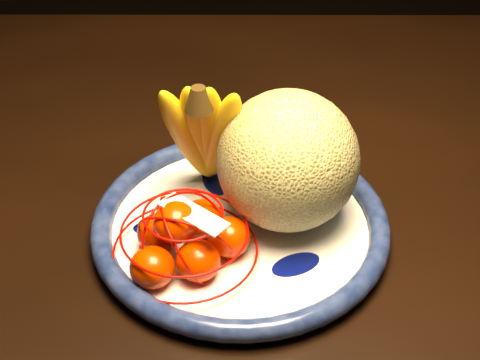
{
  "coord_description": "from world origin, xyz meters",
  "views": [
    {
      "loc": [
        -0.06,
        -0.71,
        1.34
      ],
      "look_at": [
        -0.03,
        -0.09,
        0.85
      ],
      "focal_mm": 55.0,
      "sensor_mm": 36.0,
      "label": 1
    }
  ],
  "objects_px": {
    "cantaloupe": "(288,161)",
    "fruit_bowl": "(240,225)",
    "mandarin_bag": "(186,239)",
    "banana_bunch": "(204,130)",
    "dining_table": "(341,234)"
  },
  "relations": [
    {
      "from": "fruit_bowl",
      "to": "banana_bunch",
      "type": "xyz_separation_m",
      "value": [
        -0.04,
        0.06,
        0.09
      ]
    },
    {
      "from": "cantaloupe",
      "to": "banana_bunch",
      "type": "relative_size",
      "value": 0.87
    },
    {
      "from": "dining_table",
      "to": "fruit_bowl",
      "type": "xyz_separation_m",
      "value": [
        -0.13,
        -0.08,
        0.1
      ]
    },
    {
      "from": "mandarin_bag",
      "to": "banana_bunch",
      "type": "bearing_deg",
      "value": 78.55
    },
    {
      "from": "dining_table",
      "to": "mandarin_bag",
      "type": "bearing_deg",
      "value": -142.88
    },
    {
      "from": "dining_table",
      "to": "banana_bunch",
      "type": "xyz_separation_m",
      "value": [
        -0.17,
        -0.02,
        0.18
      ]
    },
    {
      "from": "fruit_bowl",
      "to": "mandarin_bag",
      "type": "distance_m",
      "value": 0.08
    },
    {
      "from": "cantaloupe",
      "to": "fruit_bowl",
      "type": "bearing_deg",
      "value": -162.98
    },
    {
      "from": "dining_table",
      "to": "cantaloupe",
      "type": "bearing_deg",
      "value": -137.89
    },
    {
      "from": "mandarin_bag",
      "to": "fruit_bowl",
      "type": "bearing_deg",
      "value": 39.14
    },
    {
      "from": "fruit_bowl",
      "to": "mandarin_bag",
      "type": "relative_size",
      "value": 1.7
    },
    {
      "from": "fruit_bowl",
      "to": "banana_bunch",
      "type": "relative_size",
      "value": 1.87
    },
    {
      "from": "dining_table",
      "to": "banana_bunch",
      "type": "height_order",
      "value": "banana_bunch"
    },
    {
      "from": "banana_bunch",
      "to": "mandarin_bag",
      "type": "relative_size",
      "value": 0.91
    },
    {
      "from": "banana_bunch",
      "to": "mandarin_bag",
      "type": "xyz_separation_m",
      "value": [
        -0.02,
        -0.11,
        -0.06
      ]
    }
  ]
}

